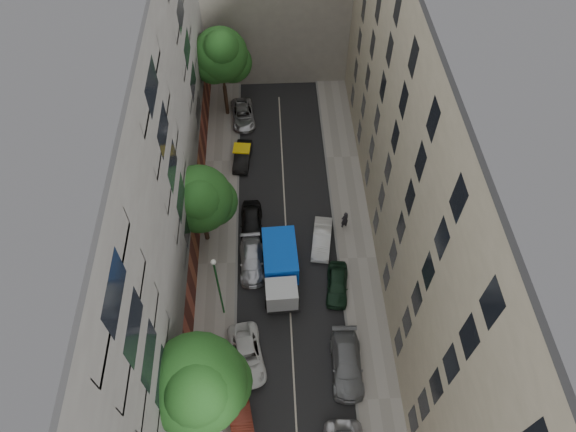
{
  "coord_description": "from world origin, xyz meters",
  "views": [
    {
      "loc": [
        -0.95,
        -21.59,
        34.24
      ],
      "look_at": [
        0.03,
        -0.07,
        6.0
      ],
      "focal_mm": 32.0,
      "sensor_mm": 36.0,
      "label": 1
    }
  ],
  "objects": [
    {
      "name": "sidewalk_right",
      "position": [
        5.5,
        0.0,
        0.07
      ],
      "size": [
        3.0,
        44.0,
        0.15
      ],
      "primitive_type": "cube",
      "color": "gray",
      "rests_on": "ground"
    },
    {
      "name": "ground",
      "position": [
        0.0,
        0.0,
        0.0
      ],
      "size": [
        120.0,
        120.0,
        0.0
      ],
      "primitive_type": "plane",
      "color": "#4C4C49",
      "rests_on": "ground"
    },
    {
      "name": "car_left_3",
      "position": [
        -2.8,
        -0.2,
        0.65
      ],
      "size": [
        1.96,
        4.53,
        1.3
      ],
      "primitive_type": "imported",
      "rotation": [
        0.0,
        0.0,
        0.03
      ],
      "color": "#BBBBC0",
      "rests_on": "ground"
    },
    {
      "name": "tarp_truck",
      "position": [
        -0.6,
        -1.53,
        1.55
      ],
      "size": [
        2.65,
        6.19,
        2.82
      ],
      "rotation": [
        0.0,
        0.0,
        0.04
      ],
      "color": "black",
      "rests_on": "ground"
    },
    {
      "name": "car_left_6",
      "position": [
        -3.6,
        16.6,
        0.64
      ],
      "size": [
        2.51,
        4.76,
        1.28
      ],
      "primitive_type": "imported",
      "rotation": [
        0.0,
        0.0,
        0.09
      ],
      "color": "#B0B0B5",
      "rests_on": "ground"
    },
    {
      "name": "car_left_5",
      "position": [
        -3.6,
        11.0,
        0.64
      ],
      "size": [
        1.81,
        4.02,
        1.28
      ],
      "primitive_type": "imported",
      "rotation": [
        0.0,
        0.0,
        -0.12
      ],
      "color": "black",
      "rests_on": "ground"
    },
    {
      "name": "car_left_4",
      "position": [
        -2.8,
        3.4,
        0.74
      ],
      "size": [
        1.74,
        4.33,
        1.48
      ],
      "primitive_type": "imported",
      "rotation": [
        0.0,
        0.0,
        0.0
      ],
      "color": "black",
      "rests_on": "ground"
    },
    {
      "name": "pedestrian",
      "position": [
        4.77,
        3.13,
        1.04
      ],
      "size": [
        0.77,
        0.66,
        1.78
      ],
      "primitive_type": "imported",
      "rotation": [
        0.0,
        0.0,
        3.57
      ],
      "color": "black",
      "rests_on": "sidewalk_right"
    },
    {
      "name": "tree_near",
      "position": [
        -5.39,
        -11.83,
        6.35
      ],
      "size": [
        5.82,
        5.63,
        9.35
      ],
      "color": "#382619",
      "rests_on": "sidewalk_left"
    },
    {
      "name": "car_left_1",
      "position": [
        -3.6,
        -11.4,
        0.68
      ],
      "size": [
        2.1,
        4.29,
        1.35
      ],
      "primitive_type": "imported",
      "rotation": [
        0.0,
        0.0,
        0.17
      ],
      "color": "#4B180F",
      "rests_on": "ground"
    },
    {
      "name": "tree_mid",
      "position": [
        -6.3,
        2.35,
        5.0
      ],
      "size": [
        5.33,
        5.06,
        7.54
      ],
      "color": "#382619",
      "rests_on": "sidewalk_left"
    },
    {
      "name": "tree_far",
      "position": [
        -5.05,
        17.35,
        6.68
      ],
      "size": [
        5.17,
        4.88,
        9.52
      ],
      "color": "#382619",
      "rests_on": "sidewalk_left"
    },
    {
      "name": "building_left",
      "position": [
        -11.0,
        0.0,
        10.0
      ],
      "size": [
        8.0,
        44.0,
        20.0
      ],
      "primitive_type": "cube",
      "color": "#4F4C4A",
      "rests_on": "ground"
    },
    {
      "name": "car_left_2",
      "position": [
        -3.15,
        -7.8,
        0.66
      ],
      "size": [
        2.92,
        5.01,
        1.31
      ],
      "primitive_type": "imported",
      "rotation": [
        0.0,
        0.0,
        0.16
      ],
      "color": "silver",
      "rests_on": "ground"
    },
    {
      "name": "car_right_2",
      "position": [
        3.6,
        -2.6,
        0.66
      ],
      "size": [
        2.06,
        4.07,
        1.33
      ],
      "primitive_type": "imported",
      "rotation": [
        0.0,
        0.0,
        -0.13
      ],
      "color": "black",
      "rests_on": "ground"
    },
    {
      "name": "sidewalk_left",
      "position": [
        -5.5,
        0.0,
        0.07
      ],
      "size": [
        3.0,
        44.0,
        0.15
      ],
      "primitive_type": "cube",
      "color": "gray",
      "rests_on": "ground"
    },
    {
      "name": "road_surface",
      "position": [
        0.0,
        0.0,
        0.01
      ],
      "size": [
        8.0,
        44.0,
        0.02
      ],
      "primitive_type": "cube",
      "color": "black",
      "rests_on": "ground"
    },
    {
      "name": "building_right",
      "position": [
        11.0,
        0.0,
        10.0
      ],
      "size": [
        8.0,
        44.0,
        20.0
      ],
      "primitive_type": "cube",
      "color": "tan",
      "rests_on": "ground"
    },
    {
      "name": "car_right_3",
      "position": [
        2.8,
        1.6,
        0.67
      ],
      "size": [
        2.04,
        4.22,
        1.33
      ],
      "primitive_type": "imported",
      "rotation": [
        0.0,
        0.0,
        -0.16
      ],
      "color": "silver",
      "rests_on": "ground"
    },
    {
      "name": "lamp_post",
      "position": [
        -4.85,
        -4.24,
        4.42
      ],
      "size": [
        0.36,
        0.36,
        7.01
      ],
      "color": "#1B6027",
      "rests_on": "sidewalk_left"
    },
    {
      "name": "car_right_1",
      "position": [
        3.6,
        -8.8,
        0.73
      ],
      "size": [
        2.19,
        5.09,
        1.46
      ],
      "primitive_type": "imported",
      "rotation": [
        0.0,
        0.0,
        -0.03
      ],
      "color": "slate",
      "rests_on": "ground"
    }
  ]
}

